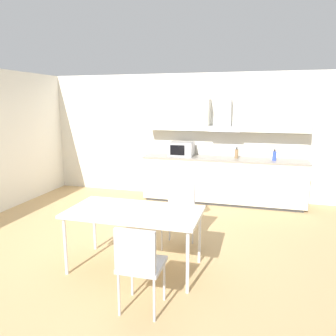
{
  "coord_description": "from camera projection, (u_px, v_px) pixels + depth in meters",
  "views": [
    {
      "loc": [
        1.68,
        -3.89,
        1.95
      ],
      "look_at": [
        0.41,
        0.68,
        1.0
      ],
      "focal_mm": 35.0,
      "sensor_mm": 36.0,
      "label": 1
    }
  ],
  "objects": [
    {
      "name": "ground_plane",
      "position": [
        126.0,
        248.0,
        4.5
      ],
      "size": [
        8.23,
        8.33,
        0.02
      ],
      "primitive_type": "cube",
      "color": "tan"
    },
    {
      "name": "wall_back",
      "position": [
        176.0,
        135.0,
        6.92
      ],
      "size": [
        6.59,
        0.1,
        2.53
      ],
      "primitive_type": "cube",
      "color": "silver",
      "rests_on": "ground_plane"
    },
    {
      "name": "kitchen_counter",
      "position": [
        223.0,
        180.0,
        6.46
      ],
      "size": [
        3.14,
        0.65,
        0.89
      ],
      "color": "#333333",
      "rests_on": "ground_plane"
    },
    {
      "name": "backsplash_tile",
      "position": [
        225.0,
        144.0,
        6.61
      ],
      "size": [
        3.12,
        0.02,
        0.47
      ],
      "primitive_type": "cube",
      "color": "silver",
      "rests_on": "kitchen_counter"
    },
    {
      "name": "upper_wall_cabinets",
      "position": [
        226.0,
        116.0,
        6.35
      ],
      "size": [
        3.12,
        0.4,
        0.62
      ],
      "color": "beige"
    },
    {
      "name": "microwave",
      "position": [
        181.0,
        149.0,
        6.57
      ],
      "size": [
        0.48,
        0.35,
        0.28
      ],
      "color": "#ADADB2",
      "rests_on": "kitchen_counter"
    },
    {
      "name": "bottle_blue",
      "position": [
        274.0,
        156.0,
        6.06
      ],
      "size": [
        0.07,
        0.07,
        0.21
      ],
      "color": "blue",
      "rests_on": "kitchen_counter"
    },
    {
      "name": "bottle_brown",
      "position": [
        237.0,
        154.0,
        6.3
      ],
      "size": [
        0.07,
        0.07,
        0.21
      ],
      "color": "brown",
      "rests_on": "kitchen_counter"
    },
    {
      "name": "dining_table",
      "position": [
        134.0,
        214.0,
        3.8
      ],
      "size": [
        1.54,
        0.81,
        0.72
      ],
      "color": "silver",
      "rests_on": "ground_plane"
    },
    {
      "name": "chair_far_right",
      "position": [
        179.0,
        208.0,
        4.48
      ],
      "size": [
        0.42,
        0.42,
        0.87
      ],
      "color": "#B2B2B7",
      "rests_on": "ground_plane"
    },
    {
      "name": "chair_near_right",
      "position": [
        139.0,
        260.0,
        2.99
      ],
      "size": [
        0.41,
        0.41,
        0.87
      ],
      "color": "#B2B2B7",
      "rests_on": "ground_plane"
    },
    {
      "name": "pendant_lamp",
      "position": [
        132.0,
        108.0,
        3.56
      ],
      "size": [
        0.32,
        0.32,
        0.22
      ],
      "primitive_type": "cone",
      "color": "silver"
    }
  ]
}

